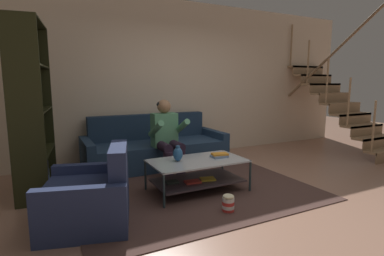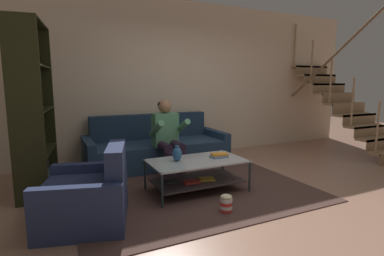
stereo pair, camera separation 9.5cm
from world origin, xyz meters
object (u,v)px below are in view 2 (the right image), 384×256
Objects in this scene: book_stack at (219,155)px; bookshelf at (29,123)px; vase at (177,154)px; popcorn_tub at (226,203)px; person_seated_center at (168,134)px; coffee_table at (196,171)px; armchair at (89,197)px; couch at (156,149)px.

bookshelf is at bearing 159.51° from book_stack.
bookshelf is at bearing 155.50° from vase.
person_seated_center is at bearing 92.34° from popcorn_tub.
bookshelf is (-1.91, 0.84, 0.63)m from coffee_table.
book_stack is 0.11× the size of bookshelf.
armchair is 5.37× the size of popcorn_tub.
coffee_table is 0.74m from popcorn_tub.
person_seated_center is at bearing 1.12° from bookshelf.
book_stack is 1.74m from armchair.
vase is at bearing -102.63° from person_seated_center.
book_stack is at bearing 10.48° from armchair.
couch is 11.81× the size of popcorn_tub.
couch is 2.15m from popcorn_tub.
coffee_table is 1.14× the size of armchair.
vase is 0.58m from book_stack.
armchair reaches higher than coffee_table.
vase is 1.22m from armchair.
armchair is (-1.37, -0.32, -0.01)m from coffee_table.
bookshelf is (-1.85, -0.04, 0.28)m from person_seated_center.
vase is at bearing 107.04° from popcorn_tub.
person_seated_center is at bearing 93.85° from coffee_table.
bookshelf is 2.00× the size of armchair.
couch is at bearing 91.74° from popcorn_tub.
armchair is at bearing -137.76° from person_seated_center.
armchair is at bearing 163.73° from popcorn_tub.
book_stack reaches higher than popcorn_tub.
coffee_table is 6.19× the size of vase.
book_stack is at bearing -65.64° from person_seated_center.
popcorn_tub is (0.07, -1.59, -0.52)m from person_seated_center.
couch is at bearing 17.67° from bookshelf.
bookshelf is at bearing 140.88° from popcorn_tub.
armchair reaches higher than popcorn_tub.
couch is at bearing 90.00° from person_seated_center.
bookshelf reaches higher than couch.
armchair reaches higher than vase.
person_seated_center reaches higher than popcorn_tub.
couch reaches higher than book_stack.
popcorn_tub is at bearing -114.76° from book_stack.
popcorn_tub is (0.07, -2.14, -0.18)m from couch.
book_stack is (0.57, -0.08, -0.07)m from vase.
couch is 2.04m from bookshelf.
coffee_table is 2.17m from bookshelf.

